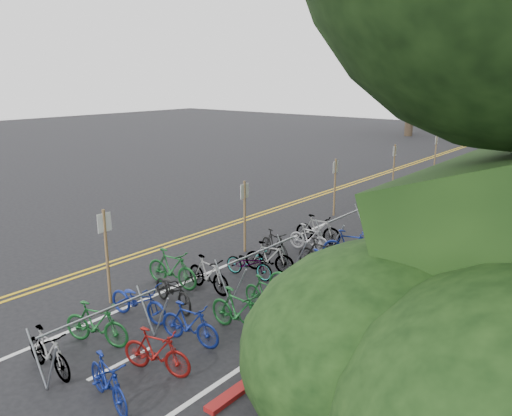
# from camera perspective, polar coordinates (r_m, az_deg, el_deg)

# --- Properties ---
(ground) EXTENTS (120.00, 120.00, 0.00)m
(ground) POSITION_cam_1_polar(r_m,az_deg,el_deg) (14.74, -16.02, -9.39)
(ground) COLOR black
(ground) RESTS_ON ground
(road_markings) EXTENTS (7.47, 80.00, 0.01)m
(road_markings) POSITION_cam_1_polar(r_m,az_deg,el_deg) (21.35, 7.69, -1.34)
(road_markings) COLOR gold
(road_markings) RESTS_ON ground
(red_curb) EXTENTS (0.25, 28.00, 0.10)m
(red_curb) POSITION_cam_1_polar(r_m,az_deg,el_deg) (21.06, 22.31, -2.44)
(red_curb) COLOR maroon
(red_curb) RESTS_ON ground
(bike_rack_front) EXTENTS (1.14, 2.87, 1.16)m
(bike_rack_front) POSITION_cam_1_polar(r_m,az_deg,el_deg) (11.24, -17.12, -12.62)
(bike_rack_front) COLOR gray
(bike_rack_front) RESTS_ON ground
(bike_racks_rest) EXTENTS (1.14, 23.00, 1.17)m
(bike_racks_rest) POSITION_cam_1_polar(r_m,az_deg,el_deg) (22.63, 16.77, 1.30)
(bike_racks_rest) COLOR gray
(bike_racks_rest) RESTS_ON ground
(signpost_near) EXTENTS (0.08, 0.40, 2.59)m
(signpost_near) POSITION_cam_1_polar(r_m,az_deg,el_deg) (13.68, -16.72, -4.67)
(signpost_near) COLOR brown
(signpost_near) RESTS_ON ground
(signposts_rest) EXTENTS (0.08, 18.40, 2.50)m
(signposts_rest) POSITION_cam_1_polar(r_m,az_deg,el_deg) (24.37, 12.59, 3.90)
(signposts_rest) COLOR brown
(signposts_rest) RESTS_ON ground
(bike_front) EXTENTS (0.71, 1.88, 1.10)m
(bike_front) POSITION_cam_1_polar(r_m,az_deg,el_deg) (14.64, -9.59, -6.81)
(bike_front) COLOR #144C1E
(bike_front) RESTS_ON ground
(bike_valet) EXTENTS (3.40, 12.19, 1.08)m
(bike_valet) POSITION_cam_1_polar(r_m,az_deg,el_deg) (13.78, -1.54, -8.26)
(bike_valet) COLOR slate
(bike_valet) RESTS_ON ground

